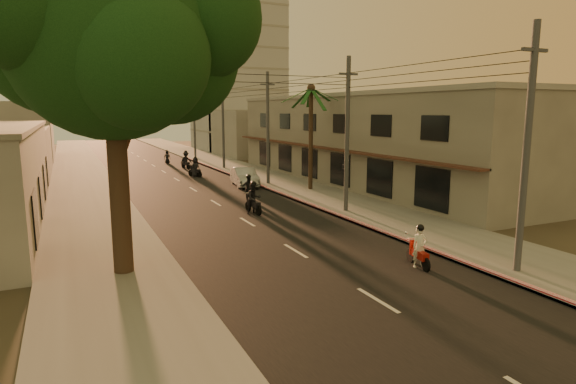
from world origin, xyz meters
name	(u,v)px	position (x,y,z in m)	size (l,w,h in m)	color
ground	(318,265)	(0.00, 0.00, 0.00)	(160.00, 160.00, 0.00)	#383023
road	(193,190)	(0.00, 20.00, 0.01)	(10.00, 140.00, 0.02)	black
sidewalk_right	(283,183)	(7.50, 20.00, 0.06)	(5.00, 140.00, 0.12)	slate
sidewalk_left	(87,196)	(-7.50, 20.00, 0.06)	(5.00, 140.00, 0.12)	slate
curb_stripe	(281,194)	(5.10, 15.00, 0.10)	(0.20, 60.00, 0.20)	red
shophouse_row	(363,139)	(13.95, 18.00, 3.65)	(8.80, 34.20, 7.30)	gray
distant_tower	(236,57)	(16.00, 56.00, 14.00)	(12.10, 12.10, 28.00)	#B7B5B2
broadleaf_tree	(122,36)	(-6.61, 2.14, 8.48)	(9.60, 8.70, 12.10)	black
palm_tree	(311,94)	(8.00, 16.00, 7.15)	(5.00, 5.00, 8.20)	black
utility_poles	(268,103)	(6.20, 20.00, 6.54)	(1.20, 48.26, 9.00)	#38383A
filler_right	(250,133)	(14.00, 45.00, 3.00)	(8.00, 14.00, 6.00)	#A09990
filler_left_near	(0,153)	(-14.00, 34.00, 2.20)	(8.00, 14.00, 4.40)	#A09990
filler_left_far	(16,131)	(-14.00, 52.00, 3.50)	(8.00, 14.00, 7.00)	#A09990
scooter_red	(419,248)	(3.37, -1.91, 0.75)	(0.80, 1.72, 1.70)	black
scooter_mid_a	(254,199)	(1.09, 9.86, 0.88)	(1.02, 1.97, 1.94)	black
scooter_mid_b	(249,190)	(2.04, 13.28, 0.86)	(1.35, 1.79, 1.88)	black
scooter_far_a	(195,168)	(1.94, 26.97, 0.85)	(1.27, 1.79, 1.87)	black
scooter_far_b	(186,161)	(2.55, 33.34, 0.89)	(1.44, 1.95, 1.94)	black
parked_car	(245,177)	(4.17, 20.02, 0.75)	(2.22, 4.73, 1.50)	#9DA0A5
scooter_far_c	(167,157)	(1.81, 39.41, 0.71)	(0.90, 1.58, 1.56)	black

